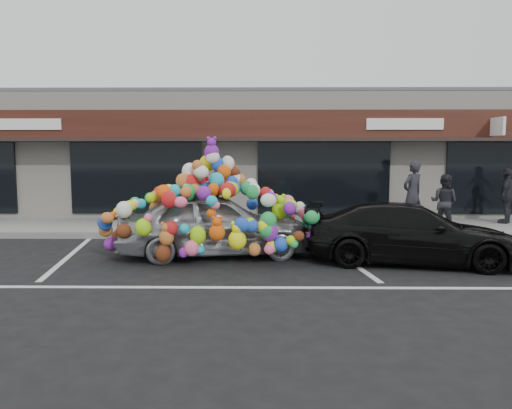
{
  "coord_description": "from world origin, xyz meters",
  "views": [
    {
      "loc": [
        1.03,
        -10.49,
        2.27
      ],
      "look_at": [
        0.89,
        1.4,
        1.02
      ],
      "focal_mm": 35.0,
      "sensor_mm": 36.0,
      "label": 1
    }
  ],
  "objects_px": {
    "toy_car": "(214,216)",
    "black_sedan": "(410,233)",
    "pedestrian_c": "(507,196)",
    "pedestrian_a": "(413,194)",
    "pedestrian_b": "(444,202)"
  },
  "relations": [
    {
      "from": "pedestrian_a",
      "to": "pedestrian_b",
      "type": "height_order",
      "value": "pedestrian_a"
    },
    {
      "from": "black_sedan",
      "to": "pedestrian_a",
      "type": "distance_m",
      "value": 4.4
    },
    {
      "from": "pedestrian_a",
      "to": "pedestrian_c",
      "type": "relative_size",
      "value": 1.13
    },
    {
      "from": "pedestrian_c",
      "to": "pedestrian_a",
      "type": "bearing_deg",
      "value": -38.12
    },
    {
      "from": "toy_car",
      "to": "black_sedan",
      "type": "relative_size",
      "value": 1.1
    },
    {
      "from": "black_sedan",
      "to": "pedestrian_c",
      "type": "distance_m",
      "value": 6.45
    },
    {
      "from": "toy_car",
      "to": "pedestrian_b",
      "type": "xyz_separation_m",
      "value": [
        6.04,
        2.85,
        0.04
      ]
    },
    {
      "from": "pedestrian_c",
      "to": "black_sedan",
      "type": "bearing_deg",
      "value": -1.68
    },
    {
      "from": "toy_car",
      "to": "black_sedan",
      "type": "height_order",
      "value": "toy_car"
    },
    {
      "from": "toy_car",
      "to": "black_sedan",
      "type": "distance_m",
      "value": 4.16
    },
    {
      "from": "toy_car",
      "to": "pedestrian_a",
      "type": "relative_size",
      "value": 2.49
    },
    {
      "from": "toy_car",
      "to": "pedestrian_a",
      "type": "height_order",
      "value": "toy_car"
    },
    {
      "from": "black_sedan",
      "to": "pedestrian_b",
      "type": "relative_size",
      "value": 2.78
    },
    {
      "from": "pedestrian_b",
      "to": "pedestrian_c",
      "type": "distance_m",
      "value": 2.67
    },
    {
      "from": "black_sedan",
      "to": "pedestrian_a",
      "type": "xyz_separation_m",
      "value": [
        1.28,
        4.18,
        0.47
      ]
    }
  ]
}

